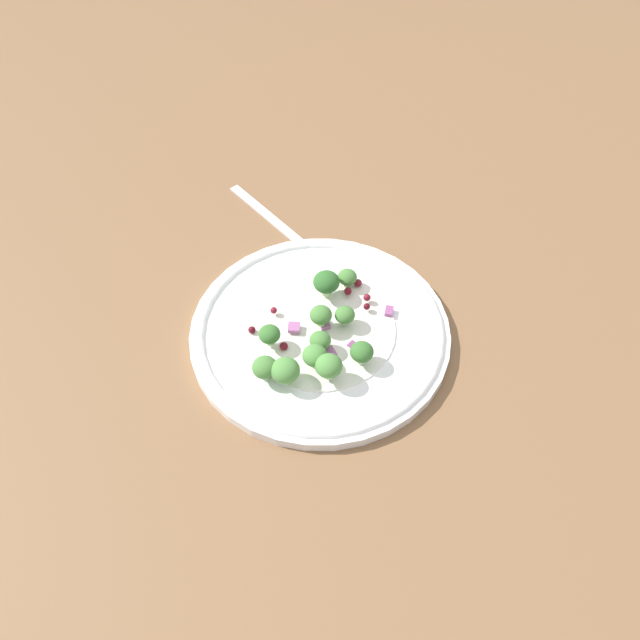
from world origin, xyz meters
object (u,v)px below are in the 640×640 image
object	(u,v)px
broccoli_floret_1	(329,366)
fork	(282,227)
broccoli_floret_0	(320,341)
plate	(320,331)
broccoli_floret_2	(326,282)

from	to	relation	value
broccoli_floret_1	fork	world-z (taller)	broccoli_floret_1
broccoli_floret_0	broccoli_floret_1	distance (cm)	3.82
plate	broccoli_floret_2	bearing A→B (deg)	87.06
plate	broccoli_floret_1	xyz separation A→B (cm)	(1.53, -6.51, 2.72)
plate	broccoli_floret_1	world-z (taller)	broccoli_floret_1
broccoli_floret_2	broccoli_floret_0	bearing A→B (deg)	-89.43
plate	broccoli_floret_0	bearing A→B (deg)	-83.86
plate	broccoli_floret_2	xyz separation A→B (cm)	(0.24, 4.70, 2.71)
broccoli_floret_0	broccoli_floret_2	world-z (taller)	broccoli_floret_2
broccoli_floret_0	fork	bearing A→B (deg)	109.06
broccoli_floret_0	fork	distance (cm)	20.90
broccoli_floret_1	fork	size ratio (longest dim) A/B	0.19
broccoli_floret_0	broccoli_floret_2	distance (cm)	7.67
plate	fork	distance (cm)	17.87
broccoli_floret_1	broccoli_floret_0	bearing A→B (deg)	108.78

